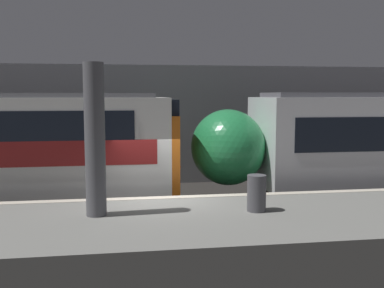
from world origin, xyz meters
TOP-DOWN VIEW (x-y plane):
  - ground_plane at (0.00, 0.00)m, footprint 120.00×120.00m
  - platform at (0.00, -2.09)m, footprint 40.00×4.17m
  - station_rear_barrier at (0.00, 7.20)m, footprint 50.00×0.15m
  - support_pillar_near at (-1.57, -1.64)m, footprint 0.45×0.45m
  - trash_bin at (2.10, -1.84)m, footprint 0.44×0.44m

SIDE VIEW (x-z plane):
  - ground_plane at x=0.00m, z-range 0.00..0.00m
  - platform at x=0.00m, z-range 0.00..1.08m
  - trash_bin at x=2.10m, z-range 1.07..1.92m
  - station_rear_barrier at x=0.00m, z-range 0.00..5.01m
  - support_pillar_near at x=-1.57m, z-range 1.07..4.48m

